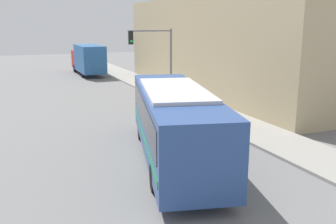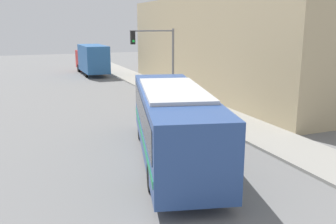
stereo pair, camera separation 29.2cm
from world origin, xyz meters
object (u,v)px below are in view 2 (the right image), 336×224
(fire_hydrant, at_px, (228,119))
(parking_meter, at_px, (175,89))
(city_bus, at_px, (173,119))
(traffic_light_pole, at_px, (158,51))
(delivery_truck, at_px, (92,59))

(fire_hydrant, bearing_deg, parking_meter, 90.00)
(city_bus, relative_size, fire_hydrant, 13.90)
(traffic_light_pole, distance_m, parking_meter, 2.91)
(city_bus, height_order, delivery_truck, delivery_truck)
(city_bus, height_order, fire_hydrant, city_bus)
(delivery_truck, height_order, fire_hydrant, delivery_truck)
(delivery_truck, relative_size, parking_meter, 6.46)
(city_bus, bearing_deg, fire_hydrant, 50.88)
(fire_hydrant, relative_size, traffic_light_pole, 0.15)
(traffic_light_pole, height_order, parking_meter, traffic_light_pole)
(city_bus, height_order, traffic_light_pole, traffic_light_pole)
(traffic_light_pole, bearing_deg, city_bus, -107.85)
(delivery_truck, bearing_deg, city_bus, -94.33)
(city_bus, bearing_deg, parking_meter, 80.95)
(fire_hydrant, height_order, parking_meter, parking_meter)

